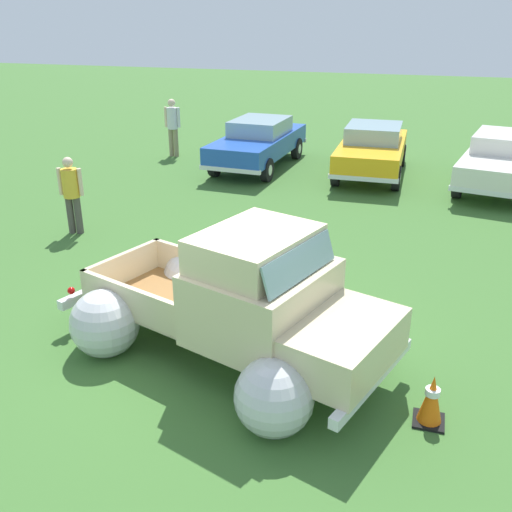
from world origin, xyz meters
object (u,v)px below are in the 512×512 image
Objects in this scene: spectator_0 at (71,191)px; vintage_pickup_truck at (246,312)px; show_car_1 at (372,148)px; show_car_0 at (259,141)px; show_car_2 at (503,158)px; spectator_2 at (173,124)px; lane_cone_0 at (432,400)px.

vintage_pickup_truck is at bearing -136.91° from spectator_0.
vintage_pickup_truck is at bearing -3.58° from show_car_1.
show_car_0 is 6.95m from spectator_0.
show_car_1 is (3.40, 0.04, -0.00)m from show_car_0.
spectator_0 is (-2.08, -6.63, 0.16)m from show_car_0.
show_car_2 is at bearing -65.56° from spectator_0.
spectator_2 is (-6.46, 0.48, 0.28)m from show_car_1.
vintage_pickup_truck reaches higher than spectator_2.
vintage_pickup_truck is 3.02× the size of spectator_0.
show_car_2 is 2.68× the size of spectator_2.
vintage_pickup_truck is 10.79m from show_car_2.
spectator_0 is (-8.96, -6.44, 0.16)m from show_car_2.
show_car_2 is 2.98× the size of spectator_0.
spectator_0 reaches higher than lane_cone_0.
spectator_0 is 0.90× the size of spectator_2.
show_car_2 is at bearing 86.92° from vintage_pickup_truck.
show_car_1 is at bearing 83.26° from spectator_2.
show_car_2 is at bearing 85.18° from show_car_1.
spectator_0 is at bearing 5.35° from spectator_2.
show_car_0 is 2.80× the size of spectator_0.
spectator_2 reaches higher than show_car_2.
spectator_0 reaches higher than show_car_0.
spectator_2 is at bearing -3.43° from spectator_0.
lane_cone_0 is at bearing -130.53° from spectator_0.
spectator_2 is (-6.01, 10.75, 0.30)m from vintage_pickup_truck.
show_car_2 is (3.94, 10.04, 0.03)m from vintage_pickup_truck.
show_car_1 is 2.34× the size of spectator_2.
vintage_pickup_truck reaches higher than show_car_2.
lane_cone_0 is (2.42, -0.57, -0.45)m from vintage_pickup_truck.
vintage_pickup_truck is 10.65m from show_car_0.
show_car_0 is at bearing -90.34° from show_car_1.
lane_cone_0 is at bearing 29.68° from show_car_0.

